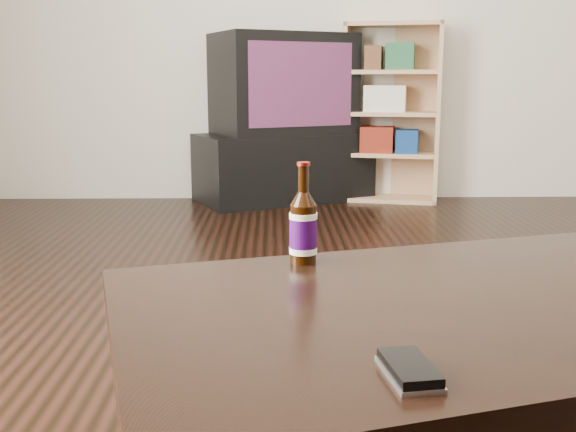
{
  "coord_description": "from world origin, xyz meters",
  "views": [
    {
      "loc": [
        -0.6,
        -1.58,
        0.81
      ],
      "look_at": [
        -0.57,
        -0.29,
        0.55
      ],
      "focal_mm": 42.0,
      "sensor_mm": 36.0,
      "label": 1
    }
  ],
  "objects_px": {
    "bookshelf": "(391,110)",
    "phone": "(409,370)",
    "tv_stand": "(283,167)",
    "tv": "(283,84)",
    "coffee_table": "(478,330)",
    "beer_bottle": "(303,228)"
  },
  "relations": [
    {
      "from": "tv",
      "to": "phone",
      "type": "bearing_deg",
      "value": -112.71
    },
    {
      "from": "tv_stand",
      "to": "bookshelf",
      "type": "distance_m",
      "value": 0.81
    },
    {
      "from": "beer_bottle",
      "to": "coffee_table",
      "type": "bearing_deg",
      "value": -37.02
    },
    {
      "from": "bookshelf",
      "to": "beer_bottle",
      "type": "height_order",
      "value": "bookshelf"
    },
    {
      "from": "bookshelf",
      "to": "coffee_table",
      "type": "xyz_separation_m",
      "value": [
        -0.44,
        -3.42,
        -0.21
      ]
    },
    {
      "from": "tv_stand",
      "to": "phone",
      "type": "distance_m",
      "value": 3.75
    },
    {
      "from": "tv_stand",
      "to": "tv",
      "type": "bearing_deg",
      "value": -90.0
    },
    {
      "from": "tv",
      "to": "beer_bottle",
      "type": "distance_m",
      "value": 3.22
    },
    {
      "from": "coffee_table",
      "to": "tv",
      "type": "bearing_deg",
      "value": 94.59
    },
    {
      "from": "beer_bottle",
      "to": "tv_stand",
      "type": "bearing_deg",
      "value": 89.8
    },
    {
      "from": "coffee_table",
      "to": "bookshelf",
      "type": "bearing_deg",
      "value": 82.7
    },
    {
      "from": "tv_stand",
      "to": "tv",
      "type": "distance_m",
      "value": 0.55
    },
    {
      "from": "tv_stand",
      "to": "coffee_table",
      "type": "bearing_deg",
      "value": -109.56
    },
    {
      "from": "coffee_table",
      "to": "beer_bottle",
      "type": "bearing_deg",
      "value": 142.98
    },
    {
      "from": "phone",
      "to": "bookshelf",
      "type": "bearing_deg",
      "value": 72.37
    },
    {
      "from": "coffee_table",
      "to": "phone",
      "type": "xyz_separation_m",
      "value": [
        -0.18,
        -0.31,
        0.07
      ]
    },
    {
      "from": "tv",
      "to": "phone",
      "type": "xyz_separation_m",
      "value": [
        0.09,
        -3.74,
        -0.31
      ]
    },
    {
      "from": "coffee_table",
      "to": "phone",
      "type": "distance_m",
      "value": 0.36
    },
    {
      "from": "coffee_table",
      "to": "phone",
      "type": "relative_size",
      "value": 11.84
    },
    {
      "from": "bookshelf",
      "to": "phone",
      "type": "relative_size",
      "value": 10.21
    },
    {
      "from": "tv_stand",
      "to": "coffee_table",
      "type": "distance_m",
      "value": 3.45
    },
    {
      "from": "coffee_table",
      "to": "beer_bottle",
      "type": "height_order",
      "value": "beer_bottle"
    }
  ]
}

